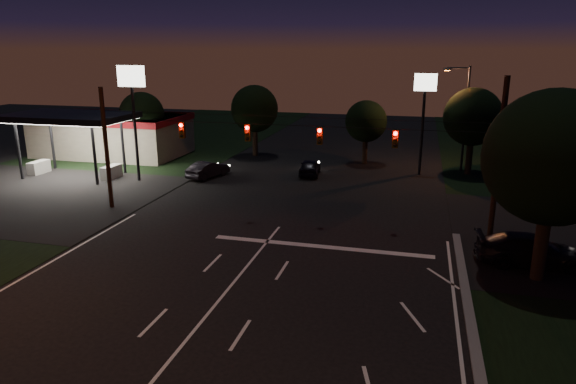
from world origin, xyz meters
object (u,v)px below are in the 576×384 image
(car_cross, at_px, (532,250))
(utility_pole_right, at_px, (489,239))
(car_oncoming_b, at_px, (208,169))
(tree_right_near, at_px, (553,159))
(car_oncoming_a, at_px, (310,167))

(car_cross, bearing_deg, utility_pole_right, 21.16)
(car_oncoming_b, xyz_separation_m, car_cross, (22.52, -12.74, 0.09))
(tree_right_near, bearing_deg, utility_pole_right, 107.53)
(utility_pole_right, distance_m, car_oncoming_b, 23.03)
(car_oncoming_b, distance_m, car_cross, 25.87)
(car_oncoming_a, distance_m, car_oncoming_b, 8.52)
(tree_right_near, xyz_separation_m, car_oncoming_b, (-22.53, 14.27, -5.00))
(tree_right_near, relative_size, car_oncoming_b, 2.13)
(utility_pole_right, bearing_deg, car_cross, -65.24)
(car_oncoming_a, bearing_deg, car_cross, 126.43)
(car_oncoming_b, bearing_deg, tree_right_near, 164.94)
(tree_right_near, relative_size, car_oncoming_a, 2.16)
(utility_pole_right, xyz_separation_m, car_cross, (1.52, -3.30, 0.77))
(tree_right_near, height_order, car_oncoming_b, tree_right_near)
(car_oncoming_a, bearing_deg, tree_right_near, 123.78)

